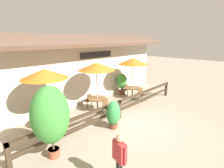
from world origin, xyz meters
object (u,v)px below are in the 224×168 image
object	(u,v)px
patio_umbrella_near	(44,74)
patio_umbrella_far	(133,61)
chair_near_wallside	(41,114)
potted_plant_broad_leaf	(50,116)
chair_far_wallside	(125,89)
chair_middle_wallside	(88,100)
pedestrian	(119,153)
chair_near_streetside	(57,125)
potted_plant_corner_fern	(113,114)
chair_far_streetside	(141,94)
dining_table_middle	(97,101)
potted_plant_small_flowering	(122,82)
dining_table_near	(49,116)
patio_umbrella_middle	(97,66)
dining_table_far	(132,90)
chair_middle_streetside	(107,106)

from	to	relation	value
patio_umbrella_near	patio_umbrella_far	distance (m)	5.98
chair_near_wallside	potted_plant_broad_leaf	xyz separation A→B (m)	(-0.85, -2.72, 1.07)
chair_near_wallside	chair_far_wallside	bearing A→B (deg)	-176.21
chair_middle_wallside	pedestrian	xyz separation A→B (m)	(-3.00, -5.08, 0.53)
potted_plant_broad_leaf	patio_umbrella_far	bearing A→B (deg)	14.53
chair_near_streetside	potted_plant_corner_fern	world-z (taller)	potted_plant_corner_fern
chair_far_streetside	dining_table_middle	bearing A→B (deg)	176.19
patio_umbrella_near	potted_plant_small_flowering	size ratio (longest dim) A/B	1.81
chair_near_streetside	dining_table_middle	distance (m)	3.01
chair_far_streetside	pedestrian	bearing A→B (deg)	-139.47
dining_table_middle	potted_plant_broad_leaf	distance (m)	4.27
dining_table_near	chair_near_wallside	distance (m)	0.78
dining_table_middle	patio_umbrella_middle	bearing A→B (deg)	91.79
chair_far_streetside	potted_plant_corner_fern	bearing A→B (deg)	-152.44
chair_far_wallside	potted_plant_corner_fern	xyz separation A→B (m)	(-4.00, -2.61, 0.21)
dining_table_far	potted_plant_small_flowering	xyz separation A→B (m)	(0.19, 1.10, 0.27)
chair_middle_wallside	chair_near_streetside	bearing A→B (deg)	20.19
patio_umbrella_near	chair_near_wallside	world-z (taller)	patio_umbrella_near
potted_plant_small_flowering	dining_table_near	bearing A→B (deg)	-171.53
patio_umbrella_near	dining_table_near	size ratio (longest dim) A/B	2.68
chair_far_streetside	potted_plant_small_flowering	distance (m)	1.88
chair_far_wallside	pedestrian	bearing A→B (deg)	29.05
dining_table_middle	chair_far_streetside	bearing A→B (deg)	-15.11
patio_umbrella_far	potted_plant_small_flowering	size ratio (longest dim) A/B	1.81
patio_umbrella_middle	potted_plant_small_flowering	size ratio (longest dim) A/B	1.81
chair_middle_wallside	pedestrian	distance (m)	5.92
chair_near_streetside	chair_far_streetside	size ratio (longest dim) A/B	1.00
potted_plant_broad_leaf	potted_plant_corner_fern	size ratio (longest dim) A/B	1.96
potted_plant_broad_leaf	potted_plant_corner_fern	world-z (taller)	potted_plant_broad_leaf
chair_middle_streetside	chair_far_wallside	size ratio (longest dim) A/B	1.00
chair_near_streetside	dining_table_middle	world-z (taller)	chair_near_streetside
patio_umbrella_near	patio_umbrella_far	bearing A→B (deg)	-1.74
chair_near_streetside	pedestrian	distance (m)	3.65
chair_far_wallside	patio_umbrella_near	bearing A→B (deg)	-4.06
patio_umbrella_middle	chair_middle_streetside	xyz separation A→B (m)	(0.01, -0.77, -2.07)
patio_umbrella_middle	patio_umbrella_far	distance (m)	3.11
chair_far_wallside	potted_plant_broad_leaf	size ratio (longest dim) A/B	0.33
dining_table_near	chair_near_streetside	distance (m)	0.78
pedestrian	potted_plant_small_flowering	bearing A→B (deg)	143.40
patio_umbrella_middle	dining_table_far	world-z (taller)	patio_umbrella_middle
patio_umbrella_near	dining_table_middle	world-z (taller)	patio_umbrella_near
chair_far_wallside	potted_plant_small_flowering	distance (m)	0.57
potted_plant_small_flowering	potted_plant_broad_leaf	bearing A→B (deg)	-157.75
chair_near_streetside	patio_umbrella_near	bearing A→B (deg)	86.76
patio_umbrella_far	chair_far_streetside	world-z (taller)	patio_umbrella_far
dining_table_near	potted_plant_small_flowering	xyz separation A→B (m)	(6.17, 0.92, 0.27)
patio_umbrella_far	potted_plant_small_flowering	world-z (taller)	patio_umbrella_far
patio_umbrella_middle	chair_middle_wallside	size ratio (longest dim) A/B	3.30
dining_table_middle	chair_middle_wallside	xyz separation A→B (m)	(-0.07, 0.77, -0.14)
pedestrian	chair_far_wallside	bearing A→B (deg)	141.88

